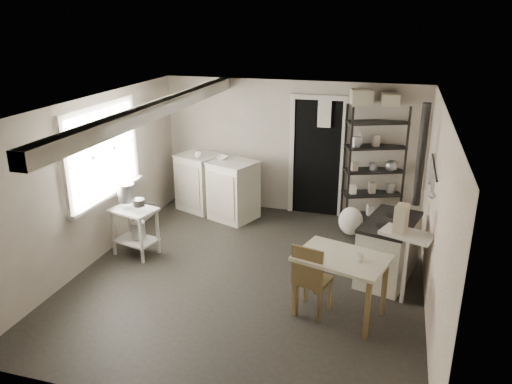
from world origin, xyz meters
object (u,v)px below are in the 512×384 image
(prep_table, at_px, (135,229))
(stockpot, at_px, (126,193))
(base_cabinets, at_px, (217,188))
(stove, at_px, (388,248))
(work_table, at_px, (340,286))
(chair, at_px, (313,275))
(flour_sack, at_px, (351,221))
(shelf_rack, at_px, (374,169))

(prep_table, height_order, stockpot, stockpot)
(prep_table, height_order, base_cabinets, base_cabinets)
(prep_table, relative_size, stockpot, 2.72)
(stockpot, xyz_separation_m, stove, (3.64, 0.29, -0.50))
(stove, height_order, work_table, stove)
(stockpot, height_order, chair, stockpot)
(stove, bearing_deg, stockpot, -160.50)
(prep_table, bearing_deg, stove, 4.85)
(prep_table, bearing_deg, work_table, -13.90)
(stockpot, relative_size, flour_sack, 0.56)
(work_table, bearing_deg, shelf_rack, 87.01)
(prep_table, relative_size, work_table, 0.71)
(stove, height_order, chair, chair)
(prep_table, bearing_deg, chair, -15.95)
(base_cabinets, distance_m, flour_sack, 2.38)
(shelf_rack, bearing_deg, work_table, -114.81)
(prep_table, bearing_deg, base_cabinets, 72.54)
(stockpot, bearing_deg, base_cabinets, 69.55)
(base_cabinets, relative_size, shelf_rack, 0.77)
(shelf_rack, bearing_deg, flour_sack, -136.30)
(shelf_rack, xyz_separation_m, chair, (-0.47, -2.91, -0.46))
(stockpot, height_order, work_table, stockpot)
(stockpot, height_order, base_cabinets, stockpot)
(shelf_rack, relative_size, chair, 2.20)
(work_table, distance_m, flour_sack, 2.32)
(base_cabinets, height_order, chair, base_cabinets)
(shelf_rack, bearing_deg, chair, -120.92)
(prep_table, distance_m, work_table, 3.14)
(stove, distance_m, flour_sack, 1.41)
(work_table, bearing_deg, chair, -175.17)
(shelf_rack, height_order, work_table, shelf_rack)
(chair, bearing_deg, flour_sack, 99.36)
(prep_table, xyz_separation_m, flour_sack, (2.93, 1.55, -0.16))
(base_cabinets, bearing_deg, shelf_rack, 27.71)
(prep_table, height_order, work_table, work_table)
(stove, bearing_deg, shelf_rack, 115.61)
(base_cabinets, bearing_deg, prep_table, -86.21)
(shelf_rack, distance_m, work_table, 2.94)
(work_table, relative_size, chair, 1.10)
(stove, height_order, flour_sack, stove)
(prep_table, relative_size, flour_sack, 1.53)
(shelf_rack, xyz_separation_m, work_table, (-0.15, -2.88, -0.57))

